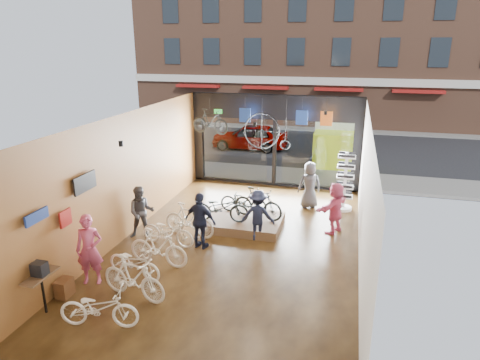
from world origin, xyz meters
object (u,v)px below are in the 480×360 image
(sunglasses_rack, at_px, (345,182))
(customer_3, at_px, (258,215))
(display_bike_left, at_px, (220,208))
(customer_0, at_px, (90,250))
(box_truck, at_px, (338,135))
(floor_bike_2, at_px, (134,263))
(floor_bike_4, at_px, (168,231))
(display_bike_right, at_px, (244,201))
(street_car, at_px, (250,136))
(floor_bike_0, at_px, (99,308))
(floor_bike_1, at_px, (133,278))
(floor_bike_3, at_px, (158,247))
(display_platform, at_px, (245,223))
(customer_5, at_px, (335,208))
(floor_bike_5, at_px, (189,220))
(penny_farthing, at_px, (269,133))
(customer_4, at_px, (309,185))
(customer_1, at_px, (142,212))
(customer_2, at_px, (200,221))
(hung_bike, at_px, (210,121))
(display_bike_mid, at_px, (258,203))

(sunglasses_rack, bearing_deg, customer_3, -120.68)
(display_bike_left, bearing_deg, customer_0, 141.26)
(box_truck, height_order, floor_bike_2, box_truck)
(floor_bike_4, distance_m, customer_3, 2.73)
(display_bike_right, bearing_deg, floor_bike_2, 161.21)
(street_car, xyz_separation_m, floor_bike_0, (0.66, -16.39, -0.28))
(box_truck, height_order, floor_bike_1, box_truck)
(floor_bike_3, distance_m, display_platform, 3.46)
(floor_bike_1, distance_m, customer_5, 6.63)
(floor_bike_5, xyz_separation_m, customer_5, (4.36, 1.42, 0.30))
(display_bike_right, distance_m, penny_farthing, 3.34)
(display_bike_left, bearing_deg, customer_4, -51.40)
(sunglasses_rack, distance_m, penny_farthing, 3.40)
(floor_bike_0, bearing_deg, penny_farthing, -21.78)
(sunglasses_rack, xyz_separation_m, penny_farthing, (-2.95, 0.89, 1.44))
(floor_bike_4, height_order, sunglasses_rack, sunglasses_rack)
(display_platform, relative_size, customer_1, 1.46)
(customer_1, bearing_deg, box_truck, 39.94)
(floor_bike_0, relative_size, customer_4, 1.00)
(customer_2, height_order, penny_farthing, penny_farthing)
(customer_4, bearing_deg, penny_farthing, -49.77)
(floor_bike_5, height_order, display_platform, floor_bike_5)
(box_truck, distance_m, customer_1, 12.38)
(display_platform, bearing_deg, hung_bike, 126.46)
(display_platform, xyz_separation_m, display_bike_left, (-0.69, -0.44, 0.63))
(floor_bike_1, relative_size, hung_bike, 1.12)
(floor_bike_3, xyz_separation_m, sunglasses_rack, (4.71, 5.44, 0.54))
(hung_bike, bearing_deg, floor_bike_4, -162.82)
(customer_1, relative_size, customer_4, 0.96)
(street_car, bearing_deg, display_platform, 12.60)
(floor_bike_2, relative_size, penny_farthing, 0.91)
(floor_bike_4, distance_m, customer_0, 2.67)
(display_bike_left, height_order, customer_5, customer_5)
(display_bike_mid, xyz_separation_m, hung_bike, (-2.48, 2.66, 2.11))
(display_bike_right, bearing_deg, hung_bike, 43.52)
(customer_2, bearing_deg, floor_bike_0, 90.13)
(floor_bike_2, distance_m, sunglasses_rack, 8.00)
(floor_bike_1, xyz_separation_m, penny_farthing, (1.64, 7.94, 1.97))
(floor_bike_3, height_order, customer_0, customer_0)
(street_car, height_order, floor_bike_5, street_car)
(street_car, xyz_separation_m, floor_bike_3, (0.73, -13.63, -0.21))
(floor_bike_3, relative_size, display_bike_left, 0.95)
(floor_bike_4, relative_size, display_platform, 0.71)
(floor_bike_1, relative_size, display_platform, 0.74)
(customer_1, xyz_separation_m, sunglasses_rack, (5.95, 3.94, 0.24))
(street_car, distance_m, display_bike_mid, 10.82)
(display_platform, height_order, display_bike_right, display_bike_right)
(floor_bike_4, relative_size, penny_farthing, 0.97)
(customer_0, bearing_deg, display_bike_left, 43.02)
(display_bike_left, bearing_deg, penny_farthing, -21.26)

